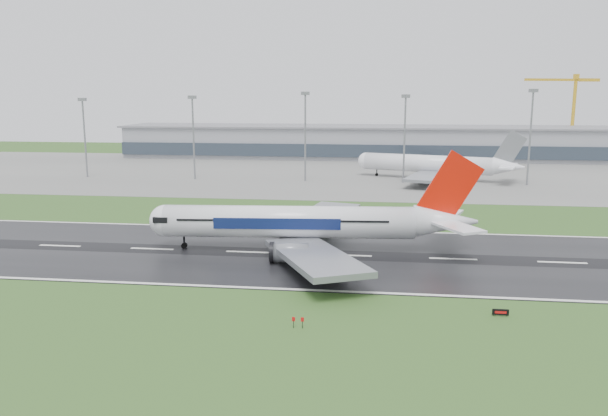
# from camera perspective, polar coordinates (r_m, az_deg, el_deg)

# --- Properties ---
(ground) EXTENTS (520.00, 520.00, 0.00)m
(ground) POSITION_cam_1_polar(r_m,az_deg,el_deg) (116.85, 4.30, -4.59)
(ground) COLOR #294D1C
(ground) RESTS_ON ground
(runway) EXTENTS (400.00, 45.00, 0.10)m
(runway) POSITION_cam_1_polar(r_m,az_deg,el_deg) (116.84, 4.30, -4.57)
(runway) COLOR black
(runway) RESTS_ON ground
(apron) EXTENTS (400.00, 130.00, 0.08)m
(apron) POSITION_cam_1_polar(r_m,az_deg,el_deg) (239.60, 5.86, 3.35)
(apron) COLOR slate
(apron) RESTS_ON ground
(terminal) EXTENTS (240.00, 36.00, 15.00)m
(terminal) POSITION_cam_1_polar(r_m,az_deg,el_deg) (298.50, 6.18, 6.25)
(terminal) COLOR gray
(terminal) RESTS_ON ground
(main_airliner) EXTENTS (70.50, 67.63, 19.41)m
(main_airliner) POSITION_cam_1_polar(r_m,az_deg,el_deg) (118.50, 0.76, 0.52)
(main_airliner) COLOR white
(main_airliner) RESTS_ON runway
(parked_airliner) EXTENTS (76.51, 73.68, 18.22)m
(parked_airliner) POSITION_cam_1_polar(r_m,az_deg,el_deg) (224.99, 12.40, 5.01)
(parked_airliner) COLOR white
(parked_airliner) RESTS_ON apron
(tower_crane) EXTENTS (39.62, 16.31, 41.10)m
(tower_crane) POSITION_cam_1_polar(r_m,az_deg,el_deg) (326.87, 24.39, 8.04)
(tower_crane) COLOR gold
(tower_crane) RESTS_ON ground
(runway_sign) EXTENTS (2.31, 0.65, 1.04)m
(runway_sign) POSITION_cam_1_polar(r_m,az_deg,el_deg) (90.20, 18.32, -9.50)
(runway_sign) COLOR black
(runway_sign) RESTS_ON ground
(floodmast_0) EXTENTS (0.64, 0.64, 28.60)m
(floodmast_0) POSITION_cam_1_polar(r_m,az_deg,el_deg) (239.96, -20.26, 6.17)
(floodmast_0) COLOR gray
(floodmast_0) RESTS_ON ground
(floodmast_1) EXTENTS (0.64, 0.64, 29.47)m
(floodmast_1) POSITION_cam_1_polar(r_m,az_deg,el_deg) (223.69, -10.54, 6.48)
(floodmast_1) COLOR gray
(floodmast_1) RESTS_ON ground
(floodmast_2) EXTENTS (0.64, 0.64, 30.83)m
(floodmast_2) POSITION_cam_1_polar(r_m,az_deg,el_deg) (214.73, 0.12, 6.66)
(floodmast_2) COLOR gray
(floodmast_2) RESTS_ON ground
(floodmast_3) EXTENTS (0.64, 0.64, 29.86)m
(floodmast_3) POSITION_cam_1_polar(r_m,az_deg,el_deg) (213.32, 9.60, 6.36)
(floodmast_3) COLOR gray
(floodmast_3) RESTS_ON ground
(floodmast_4) EXTENTS (0.64, 0.64, 31.71)m
(floodmast_4) POSITION_cam_1_polar(r_m,az_deg,el_deg) (219.16, 20.85, 6.16)
(floodmast_4) COLOR gray
(floodmast_4) RESTS_ON ground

